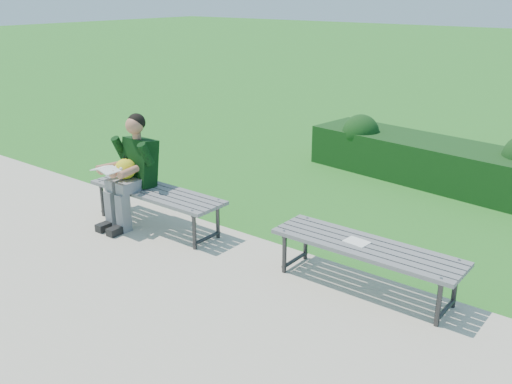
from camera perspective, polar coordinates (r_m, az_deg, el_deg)
ground at (r=6.31m, az=2.55°, el=-5.47°), size 80.00×80.00×0.00m
walkway at (r=5.15m, az=-9.09°, el=-11.85°), size 30.00×3.50×0.02m
hedge at (r=8.66m, az=17.87°, el=3.09°), size 3.96×1.45×0.91m
bench_left at (r=6.74m, az=-9.92°, el=-0.28°), size 1.80×0.50×0.46m
bench_right at (r=5.36m, az=10.95°, el=-5.74°), size 1.80×0.50×0.46m
seated_boy at (r=6.80m, az=-12.37°, el=2.40°), size 0.56×0.76×1.31m
paper_sheet at (r=5.37m, az=10.04°, el=-4.92°), size 0.23×0.18×0.01m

